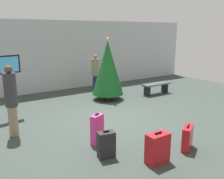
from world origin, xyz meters
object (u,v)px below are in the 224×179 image
waiting_bench (156,86)px  traveller_1 (11,99)px  holiday_tree (108,68)px  suitcase_3 (97,129)px  suitcase_2 (187,138)px  flight_info_kiosk (7,75)px  suitcase_0 (158,148)px  traveller_0 (95,72)px  suitcase_1 (106,145)px

waiting_bench → traveller_1: traveller_1 is taller
holiday_tree → traveller_1: (-4.03, -1.64, -0.29)m
holiday_tree → suitcase_3: bearing=-126.3°
holiday_tree → suitcase_2: bearing=-99.5°
flight_info_kiosk → suitcase_0: 5.25m
suitcase_0 → suitcase_3: (-0.61, 1.49, 0.05)m
flight_info_kiosk → traveller_0: size_ratio=1.19×
waiting_bench → suitcase_3: size_ratio=1.79×
traveller_0 → suitcase_3: (-2.72, -4.80, -0.51)m
flight_info_kiosk → suitcase_2: size_ratio=3.33×
suitcase_0 → flight_info_kiosk: bearing=112.5°
suitcase_2 → holiday_tree: bearing=80.5°
flight_info_kiosk → waiting_bench: 6.16m
traveller_0 → suitcase_1: (-2.89, -5.50, -0.59)m
traveller_1 → suitcase_3: bearing=-45.7°
flight_info_kiosk → suitcase_1: 4.28m
waiting_bench → suitcase_0: suitcase_0 is taller
suitcase_3 → waiting_bench: bearing=31.5°
waiting_bench → traveller_1: (-6.30, -1.23, 0.66)m
flight_info_kiosk → traveller_0: (4.08, 1.54, -0.51)m
suitcase_2 → suitcase_3: size_ratio=0.76×
traveller_0 → suitcase_0: bearing=-108.6°
suitcase_0 → suitcase_2: 1.03m
flight_info_kiosk → traveller_1: flight_info_kiosk is taller
holiday_tree → waiting_bench: holiday_tree is taller
flight_info_kiosk → suitcase_3: bearing=-67.3°
waiting_bench → suitcase_3: 5.50m
holiday_tree → traveller_1: size_ratio=1.31×
traveller_0 → suitcase_2: traveller_0 is taller
suitcase_1 → suitcase_2: suitcase_1 is taller
traveller_1 → waiting_bench: bearing=11.0°
waiting_bench → suitcase_1: suitcase_1 is taller
flight_info_kiosk → suitcase_0: flight_info_kiosk is taller
traveller_1 → suitcase_0: 3.90m
traveller_1 → suitcase_2: 4.52m
waiting_bench → suitcase_0: size_ratio=2.04×
flight_info_kiosk → traveller_1: 1.67m
traveller_0 → holiday_tree: bearing=-101.2°
flight_info_kiosk → waiting_bench: (6.06, -0.39, -1.04)m
traveller_1 → flight_info_kiosk: bearing=81.4°
traveller_1 → suitcase_1: traveller_1 is taller
suitcase_0 → suitcase_2: suitcase_0 is taller
waiting_bench → traveller_1: 6.45m
holiday_tree → traveller_0: bearing=78.8°
suitcase_2 → traveller_1: bearing=136.5°
suitcase_2 → suitcase_1: bearing=158.1°
flight_info_kiosk → traveller_0: flight_info_kiosk is taller
traveller_1 → suitcase_3: traveller_1 is taller
traveller_0 → suitcase_3: bearing=-119.5°
suitcase_2 → traveller_0: bearing=80.1°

